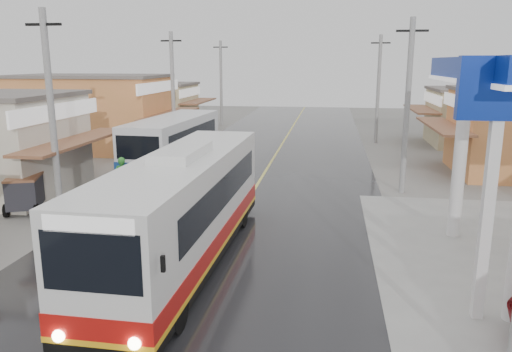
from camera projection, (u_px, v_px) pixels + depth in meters
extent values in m
cube|color=black|center=(256.00, 187.00, 24.72)|extent=(12.00, 90.00, 0.02)
cube|color=#D8CC4C|center=(256.00, 187.00, 24.71)|extent=(0.15, 90.00, 0.01)
cylinder|color=white|center=(460.00, 160.00, 17.16)|extent=(0.44, 0.44, 5.50)
cube|color=white|center=(489.00, 199.00, 11.44)|extent=(0.25, 0.25, 6.00)
cube|color=navy|center=(501.00, 88.00, 10.88)|extent=(1.80, 0.30, 1.40)
cube|color=silver|center=(184.00, 202.00, 15.01)|extent=(2.61, 11.38, 2.78)
cube|color=black|center=(185.00, 249.00, 15.34)|extent=(2.63, 11.40, 0.28)
cube|color=#B5130F|center=(185.00, 234.00, 15.24)|extent=(2.65, 11.42, 0.52)
cube|color=yellow|center=(185.00, 244.00, 15.31)|extent=(2.66, 11.43, 0.13)
cube|color=black|center=(188.00, 189.00, 15.39)|extent=(2.60, 9.02, 0.94)
cube|color=black|center=(92.00, 262.00, 9.53)|extent=(2.06, 0.17, 1.23)
cube|color=black|center=(226.00, 156.00, 20.31)|extent=(2.06, 0.17, 1.04)
cube|color=white|center=(89.00, 224.00, 9.36)|extent=(1.86, 0.16, 0.33)
cube|color=silver|center=(182.00, 152.00, 14.67)|extent=(1.20, 2.86, 0.28)
cylinder|color=black|center=(91.00, 303.00, 11.69)|extent=(0.35, 1.05, 1.04)
cylinder|color=black|center=(175.00, 311.00, 11.34)|extent=(0.35, 1.05, 1.04)
cylinder|color=black|center=(188.00, 211.00, 18.94)|extent=(0.35, 1.05, 1.04)
cylinder|color=black|center=(241.00, 213.00, 18.59)|extent=(0.35, 1.05, 1.04)
sphere|color=#FFF2CC|center=(59.00, 336.00, 9.95)|extent=(0.27, 0.27, 0.26)
sphere|color=#FFF2CC|center=(135.00, 343.00, 9.69)|extent=(0.27, 0.27, 0.26)
cube|color=black|center=(37.00, 255.00, 10.00)|extent=(0.08, 0.08, 0.33)
cube|color=black|center=(163.00, 264.00, 9.56)|extent=(0.08, 0.08, 0.33)
cube|color=silver|center=(174.00, 141.00, 27.56)|extent=(2.98, 9.32, 2.56)
cube|color=#1B4596|center=(174.00, 156.00, 27.75)|extent=(3.02, 9.37, 1.02)
cube|color=black|center=(174.00, 134.00, 27.48)|extent=(2.93, 7.80, 0.92)
cube|color=black|center=(138.00, 148.00, 23.14)|extent=(2.16, 0.24, 1.12)
cylinder|color=black|center=(130.00, 175.00, 24.95)|extent=(0.36, 1.04, 1.02)
cylinder|color=black|center=(172.00, 177.00, 24.50)|extent=(0.36, 1.04, 1.02)
cylinder|color=black|center=(177.00, 152.00, 31.19)|extent=(0.36, 1.04, 1.02)
cylinder|color=black|center=(211.00, 154.00, 30.74)|extent=(0.36, 1.04, 1.02)
imported|color=black|center=(126.00, 194.00, 21.27)|extent=(0.87, 2.10, 1.08)
imported|color=#2D832B|center=(122.00, 178.00, 20.86)|extent=(0.68, 0.48, 1.79)
cube|color=#26262D|center=(25.00, 192.00, 20.46)|extent=(1.71, 2.08, 1.16)
cube|color=brown|center=(24.00, 177.00, 20.32)|extent=(1.77, 2.14, 0.09)
cylinder|color=black|center=(6.00, 211.00, 19.87)|extent=(0.34, 0.56, 0.54)
cylinder|color=black|center=(14.00, 202.00, 21.06)|extent=(0.34, 0.56, 0.54)
cylinder|color=black|center=(36.00, 210.00, 19.93)|extent=(0.29, 0.54, 0.54)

